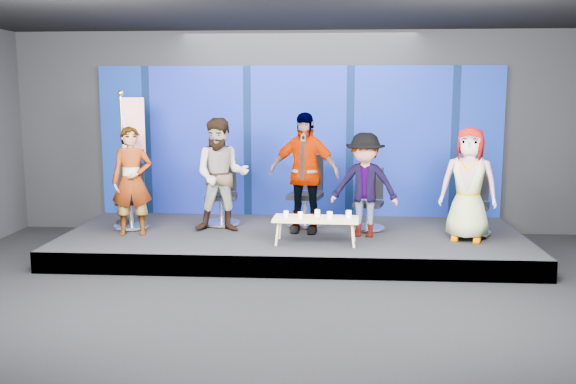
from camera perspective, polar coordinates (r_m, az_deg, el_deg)
name	(u,v)px	position (r m, az deg, el deg)	size (l,w,h in m)	color
ground	(281,303)	(7.64, -0.66, -9.87)	(10.00, 10.00, 0.00)	black
room_walls	(280,94)	(7.24, -0.70, 8.66)	(10.02, 8.02, 3.51)	black
riser	(293,242)	(10.00, 0.48, -4.44)	(7.00, 3.00, 0.30)	black
backdrop	(299,141)	(11.21, 0.94, 4.51)	(7.00, 0.08, 2.60)	navy
chair_a	(131,207)	(10.54, -13.77, -1.32)	(0.69, 0.69, 1.02)	silver
panelist_a	(132,181)	(9.97, -13.70, 0.95)	(0.60, 0.39, 1.65)	black
chair_b	(222,203)	(10.55, -5.91, -0.97)	(0.65, 0.65, 1.09)	silver
panelist_b	(221,175)	(9.97, -5.93, 1.50)	(0.86, 0.67, 1.77)	black
chair_c	(306,202)	(10.43, 1.60, -0.93)	(0.76, 0.76, 1.15)	silver
panelist_c	(304,173)	(9.85, 1.42, 1.72)	(1.09, 0.45, 1.86)	black
chair_d	(369,210)	(10.21, 7.18, -1.56)	(0.65, 0.65, 0.96)	silver
panelist_d	(365,185)	(9.64, 6.83, 0.63)	(1.01, 0.58, 1.56)	black
chair_e	(473,212)	(10.22, 16.12, -1.72)	(0.72, 0.72, 1.03)	silver
panelist_e	(469,184)	(9.65, 15.76, 0.66)	(0.81, 0.53, 1.66)	black
coffee_table	(316,220)	(9.19, 2.49, -2.49)	(1.24, 0.57, 0.37)	tan
mug_a	(286,214)	(9.26, -0.17, -1.94)	(0.07, 0.07, 0.09)	white
mug_b	(301,215)	(9.16, 1.12, -2.05)	(0.08, 0.08, 0.09)	white
mug_c	(317,213)	(9.32, 2.63, -1.86)	(0.08, 0.08, 0.09)	white
mug_d	(330,215)	(9.15, 3.74, -2.06)	(0.08, 0.08, 0.10)	white
mug_e	(349,214)	(9.24, 5.42, -1.96)	(0.08, 0.08, 0.10)	white
flag_stand	(130,155)	(10.58, -13.87, 3.22)	(0.50, 0.29, 2.19)	black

